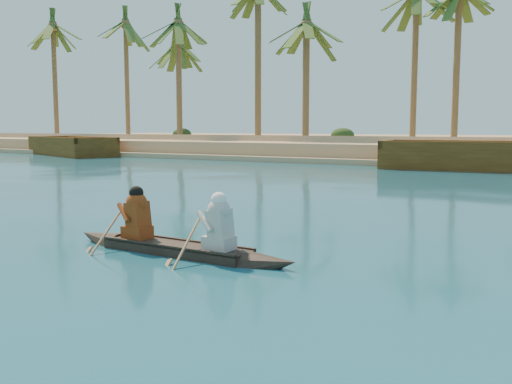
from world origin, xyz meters
The scene contains 3 objects.
canoe centered at (-8.00, -4.00, 0.28)m, with size 5.29×0.86×1.45m.
barge_left centered at (-39.96, 22.16, 0.66)m, with size 11.88×7.57×1.88m.
barge_mid centered at (-6.13, 22.00, 0.68)m, with size 11.85×4.77×1.93m.
Camera 1 is at (-1.19, -12.63, 2.45)m, focal length 40.00 mm.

